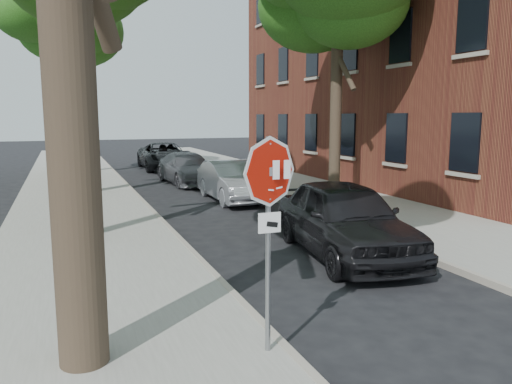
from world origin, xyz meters
TOP-DOWN VIEW (x-y plane):
  - ground at (0.00, 0.00)m, footprint 120.00×120.00m
  - sidewalk_left at (-2.50, 12.00)m, footprint 4.00×55.00m
  - sidewalk_right at (6.00, 12.00)m, footprint 4.00×55.00m
  - curb_left at (-0.45, 12.00)m, footprint 0.12×55.00m
  - curb_right at (3.95, 12.00)m, footprint 0.12×55.00m
  - apartment_building at (14.00, 14.00)m, footprint 12.20×20.20m
  - stop_sign at (-0.70, -0.03)m, footprint 0.76×0.34m
  - tree_far at (-2.72, 21.11)m, footprint 5.29×4.91m
  - car_a at (2.60, 3.69)m, footprint 2.51×4.93m
  - car_b at (2.56, 11.15)m, footprint 1.51×4.24m
  - car_c at (2.18, 16.13)m, footprint 2.19×4.74m
  - car_d at (2.39, 22.40)m, footprint 2.55×5.38m

SIDE VIEW (x-z plane):
  - ground at x=0.00m, z-range 0.00..0.00m
  - sidewalk_left at x=-2.50m, z-range 0.00..0.12m
  - sidewalk_right at x=6.00m, z-range 0.00..0.12m
  - curb_left at x=-0.45m, z-range 0.00..0.13m
  - curb_right at x=3.95m, z-range 0.00..0.13m
  - car_c at x=2.18m, z-range 0.00..1.34m
  - car_b at x=2.56m, z-range 0.00..1.39m
  - car_d at x=2.39m, z-range 0.00..1.48m
  - car_a at x=2.60m, z-range 0.00..1.61m
  - stop_sign at x=-0.70m, z-range 0.64..3.25m
  - tree_far at x=-2.72m, z-range 2.55..11.88m
  - apartment_building at x=14.00m, z-range 0.00..15.30m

